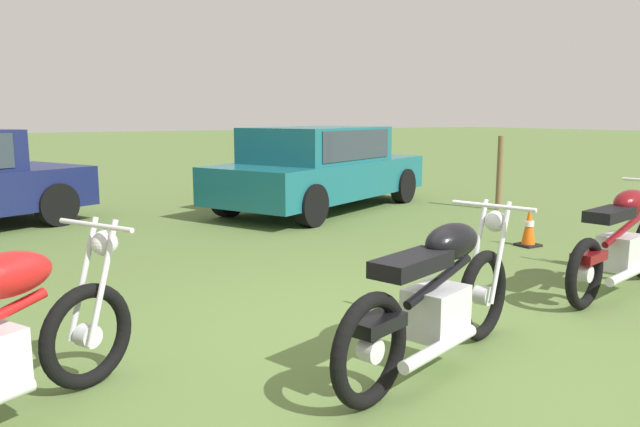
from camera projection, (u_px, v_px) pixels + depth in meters
ground_plane at (394, 349)px, 4.30m from camera, size 120.00×120.00×0.00m
motorcycle_black at (437, 297)px, 3.92m from camera, size 1.97×0.94×1.02m
motorcycle_maroon at (621, 241)px, 5.62m from camera, size 2.03×0.83×1.02m
car_teal at (320, 164)px, 10.53m from camera, size 4.77×3.50×1.43m
fence_post_wooden at (500, 173)px, 10.55m from camera, size 0.10×0.10×1.28m
traffic_cone at (529, 227)px, 7.64m from camera, size 0.25×0.25×0.52m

